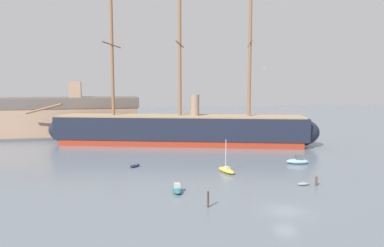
{
  "coord_description": "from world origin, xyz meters",
  "views": [
    {
      "loc": [
        -20.42,
        -39.0,
        15.31
      ],
      "look_at": [
        -3.87,
        34.33,
        7.02
      ],
      "focal_mm": 34.14,
      "sensor_mm": 36.0,
      "label": 1
    }
  ],
  "objects_px": {
    "tall_ship": "(180,129)",
    "motorboat_foreground_left": "(177,189)",
    "sailboat_near_centre": "(226,170)",
    "dinghy_far_left": "(70,143)",
    "sailboat_far_right": "(294,138)",
    "mooring_piling_left_pair": "(208,199)",
    "dinghy_mid_left": "(135,165)",
    "seagull_in_flight": "(264,68)",
    "dockside_warehouse_left": "(70,117)",
    "motorboat_mid_right": "(298,161)",
    "dinghy_foreground_right": "(303,184)",
    "mooring_piling_nearest": "(316,181)"
  },
  "relations": [
    {
      "from": "motorboat_mid_right",
      "to": "dinghy_far_left",
      "type": "distance_m",
      "value": 56.19
    },
    {
      "from": "dinghy_foreground_right",
      "to": "dinghy_mid_left",
      "type": "xyz_separation_m",
      "value": [
        -24.04,
        17.81,
        0.05
      ]
    },
    {
      "from": "sailboat_far_right",
      "to": "dinghy_foreground_right",
      "type": "bearing_deg",
      "value": -116.47
    },
    {
      "from": "mooring_piling_nearest",
      "to": "mooring_piling_left_pair",
      "type": "relative_size",
      "value": 0.7
    },
    {
      "from": "tall_ship",
      "to": "sailboat_far_right",
      "type": "height_order",
      "value": "tall_ship"
    },
    {
      "from": "mooring_piling_nearest",
      "to": "dockside_warehouse_left",
      "type": "distance_m",
      "value": 74.6
    },
    {
      "from": "dinghy_foreground_right",
      "to": "sailboat_near_centre",
      "type": "height_order",
      "value": "sailboat_near_centre"
    },
    {
      "from": "dinghy_mid_left",
      "to": "sailboat_near_centre",
      "type": "bearing_deg",
      "value": -27.42
    },
    {
      "from": "sailboat_far_right",
      "to": "seagull_in_flight",
      "type": "bearing_deg",
      "value": -125.9
    },
    {
      "from": "dinghy_foreground_right",
      "to": "seagull_in_flight",
      "type": "relative_size",
      "value": 1.8
    },
    {
      "from": "sailboat_near_centre",
      "to": "motorboat_mid_right",
      "type": "relative_size",
      "value": 1.3
    },
    {
      "from": "motorboat_foreground_left",
      "to": "dinghy_mid_left",
      "type": "bearing_deg",
      "value": 105.45
    },
    {
      "from": "tall_ship",
      "to": "dinghy_mid_left",
      "type": "bearing_deg",
      "value": -119.8
    },
    {
      "from": "dinghy_mid_left",
      "to": "dockside_warehouse_left",
      "type": "bearing_deg",
      "value": 109.79
    },
    {
      "from": "dinghy_foreground_right",
      "to": "seagull_in_flight",
      "type": "bearing_deg",
      "value": 111.75
    },
    {
      "from": "tall_ship",
      "to": "sailboat_far_right",
      "type": "bearing_deg",
      "value": -0.33
    },
    {
      "from": "dinghy_far_left",
      "to": "sailboat_far_right",
      "type": "relative_size",
      "value": 0.32
    },
    {
      "from": "motorboat_foreground_left",
      "to": "dinghy_far_left",
      "type": "height_order",
      "value": "motorboat_foreground_left"
    },
    {
      "from": "tall_ship",
      "to": "mooring_piling_left_pair",
      "type": "xyz_separation_m",
      "value": [
        -5.39,
        -46.47,
        -2.87
      ]
    },
    {
      "from": "dinghy_mid_left",
      "to": "sailboat_far_right",
      "type": "height_order",
      "value": "sailboat_far_right"
    },
    {
      "from": "dockside_warehouse_left",
      "to": "seagull_in_flight",
      "type": "bearing_deg",
      "value": -55.56
    },
    {
      "from": "sailboat_near_centre",
      "to": "dinghy_far_left",
      "type": "distance_m",
      "value": 47.65
    },
    {
      "from": "dockside_warehouse_left",
      "to": "seagull_in_flight",
      "type": "relative_size",
      "value": 39.49
    },
    {
      "from": "dinghy_mid_left",
      "to": "seagull_in_flight",
      "type": "xyz_separation_m",
      "value": [
        20.83,
        -9.77,
        17.62
      ]
    },
    {
      "from": "dinghy_foreground_right",
      "to": "sailboat_far_right",
      "type": "xyz_separation_m",
      "value": [
        19.9,
        39.96,
        0.32
      ]
    },
    {
      "from": "dinghy_mid_left",
      "to": "motorboat_foreground_left",
      "type": "bearing_deg",
      "value": -74.55
    },
    {
      "from": "dinghy_mid_left",
      "to": "seagull_in_flight",
      "type": "relative_size",
      "value": 2.28
    },
    {
      "from": "dinghy_foreground_right",
      "to": "dinghy_far_left",
      "type": "xyz_separation_m",
      "value": [
        -38.29,
        47.52,
        0.01
      ]
    },
    {
      "from": "mooring_piling_left_pair",
      "to": "seagull_in_flight",
      "type": "bearing_deg",
      "value": 46.94
    },
    {
      "from": "tall_ship",
      "to": "motorboat_mid_right",
      "type": "distance_m",
      "value": 32.11
    },
    {
      "from": "dinghy_far_left",
      "to": "mooring_piling_left_pair",
      "type": "xyz_separation_m",
      "value": [
        21.64,
        -53.85,
        0.78
      ]
    },
    {
      "from": "sailboat_near_centre",
      "to": "dinghy_mid_left",
      "type": "bearing_deg",
      "value": 152.58
    },
    {
      "from": "tall_ship",
      "to": "dinghy_far_left",
      "type": "xyz_separation_m",
      "value": [
        -27.04,
        7.38,
        -3.66
      ]
    },
    {
      "from": "motorboat_mid_right",
      "to": "mooring_piling_nearest",
      "type": "height_order",
      "value": "motorboat_mid_right"
    },
    {
      "from": "sailboat_far_right",
      "to": "dockside_warehouse_left",
      "type": "bearing_deg",
      "value": 160.38
    },
    {
      "from": "sailboat_far_right",
      "to": "mooring_piling_nearest",
      "type": "xyz_separation_m",
      "value": [
        -18.21,
        -40.68,
        0.17
      ]
    },
    {
      "from": "dinghy_foreground_right",
      "to": "dockside_warehouse_left",
      "type": "relative_size",
      "value": 0.05
    },
    {
      "from": "dinghy_mid_left",
      "to": "seagull_in_flight",
      "type": "bearing_deg",
      "value": -25.13
    },
    {
      "from": "tall_ship",
      "to": "mooring_piling_left_pair",
      "type": "bearing_deg",
      "value": -96.62
    },
    {
      "from": "motorboat_mid_right",
      "to": "mooring_piling_nearest",
      "type": "relative_size",
      "value": 3.11
    },
    {
      "from": "dinghy_mid_left",
      "to": "dockside_warehouse_left",
      "type": "xyz_separation_m",
      "value": [
        -15.61,
        43.38,
        5.38
      ]
    },
    {
      "from": "dinghy_far_left",
      "to": "sailboat_far_right",
      "type": "xyz_separation_m",
      "value": [
        58.19,
        -7.56,
        0.32
      ]
    },
    {
      "from": "mooring_piling_left_pair",
      "to": "dinghy_foreground_right",
      "type": "bearing_deg",
      "value": 20.83
    },
    {
      "from": "tall_ship",
      "to": "motorboat_foreground_left",
      "type": "relative_size",
      "value": 22.67
    },
    {
      "from": "sailboat_near_centre",
      "to": "mooring_piling_left_pair",
      "type": "distance_m",
      "value": 18.05
    },
    {
      "from": "sailboat_near_centre",
      "to": "dinghy_mid_left",
      "type": "xyz_separation_m",
      "value": [
        -15.1,
        7.83,
        -0.21
      ]
    },
    {
      "from": "dinghy_mid_left",
      "to": "mooring_piling_nearest",
      "type": "xyz_separation_m",
      "value": [
        25.73,
        -18.53,
        0.44
      ]
    },
    {
      "from": "sailboat_near_centre",
      "to": "mooring_piling_nearest",
      "type": "bearing_deg",
      "value": -45.18
    },
    {
      "from": "sailboat_far_right",
      "to": "mooring_piling_left_pair",
      "type": "xyz_separation_m",
      "value": [
        -36.54,
        -46.3,
        0.47
      ]
    },
    {
      "from": "dinghy_far_left",
      "to": "mooring_piling_left_pair",
      "type": "bearing_deg",
      "value": -68.1
    }
  ]
}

